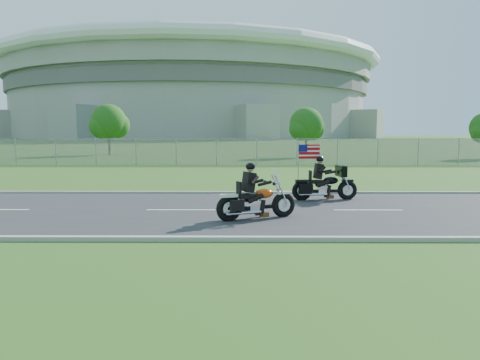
{
  "coord_description": "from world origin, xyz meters",
  "views": [
    {
      "loc": [
        -0.0,
        -14.79,
        2.59
      ],
      "look_at": [
        -0.1,
        0.0,
        1.01
      ],
      "focal_mm": 35.0,
      "sensor_mm": 36.0,
      "label": 1
    }
  ],
  "objects": [
    {
      "name": "curb_north",
      "position": [
        0.0,
        4.05,
        0.05
      ],
      "size": [
        120.0,
        0.18,
        0.12
      ],
      "primitive_type": "cube",
      "color": "#9E9B93",
      "rests_on": "ground"
    },
    {
      "name": "tree_fence_near",
      "position": [
        6.04,
        30.04,
        2.97
      ],
      "size": [
        3.52,
        3.28,
        4.75
      ],
      "color": "#382316",
      "rests_on": "ground"
    },
    {
      "name": "tree_fence_mid",
      "position": [
        -13.95,
        34.04,
        3.3
      ],
      "size": [
        3.96,
        3.69,
        5.3
      ],
      "color": "#382316",
      "rests_on": "ground"
    },
    {
      "name": "road",
      "position": [
        0.0,
        0.0,
        0.02
      ],
      "size": [
        120.0,
        8.0,
        0.04
      ],
      "primitive_type": "cube",
      "color": "#28282B",
      "rests_on": "ground"
    },
    {
      "name": "fence",
      "position": [
        -5.0,
        20.0,
        1.0
      ],
      "size": [
        60.0,
        0.03,
        2.0
      ],
      "primitive_type": "cube",
      "color": "gray",
      "rests_on": "ground"
    },
    {
      "name": "stadium",
      "position": [
        -20.0,
        170.0,
        15.58
      ],
      "size": [
        140.4,
        140.4,
        29.2
      ],
      "color": "#A3A099",
      "rests_on": "ground"
    },
    {
      "name": "motorcycle_lead",
      "position": [
        0.35,
        -1.45,
        0.53
      ],
      "size": [
        2.37,
        1.26,
        1.69
      ],
      "rotation": [
        0.0,
        0.0,
        0.41
      ],
      "color": "black",
      "rests_on": "ground"
    },
    {
      "name": "curb_south",
      "position": [
        0.0,
        -4.05,
        0.05
      ],
      "size": [
        120.0,
        0.18,
        0.12
      ],
      "primitive_type": "cube",
      "color": "#9E9B93",
      "rests_on": "ground"
    },
    {
      "name": "motorcycle_follow",
      "position": [
        2.99,
        2.3,
        0.56
      ],
      "size": [
        2.46,
        0.85,
        2.05
      ],
      "rotation": [
        0.0,
        0.0,
        0.11
      ],
      "color": "black",
      "rests_on": "ground"
    },
    {
      "name": "ground",
      "position": [
        0.0,
        0.0,
        0.0
      ],
      "size": [
        420.0,
        420.0,
        0.0
      ],
      "primitive_type": "plane",
      "color": "#31581B",
      "rests_on": "ground"
    }
  ]
}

